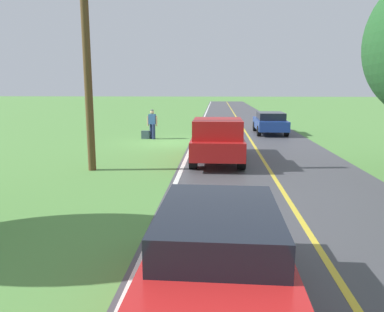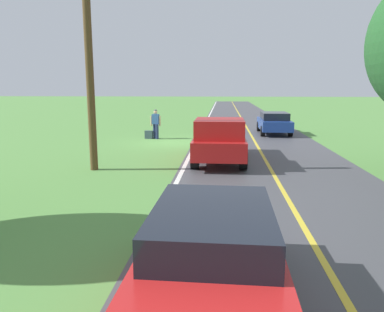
% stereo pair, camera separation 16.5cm
% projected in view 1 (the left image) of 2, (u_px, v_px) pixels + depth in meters
% --- Properties ---
extents(ground_plane, '(200.00, 200.00, 0.00)m').
position_uv_depth(ground_plane, '(169.00, 143.00, 20.70)').
color(ground_plane, '#568E42').
extents(road_surface, '(6.90, 120.00, 0.00)m').
position_uv_depth(road_surface, '(253.00, 143.00, 20.40)').
color(road_surface, '#47474C').
rests_on(road_surface, ground).
extents(lane_edge_line, '(0.16, 117.60, 0.00)m').
position_uv_depth(lane_edge_line, '(193.00, 143.00, 20.61)').
color(lane_edge_line, silver).
rests_on(lane_edge_line, ground).
extents(lane_centre_line, '(0.14, 117.60, 0.00)m').
position_uv_depth(lane_centre_line, '(253.00, 143.00, 20.40)').
color(lane_centre_line, gold).
rests_on(lane_centre_line, ground).
extents(hitchhiker_walking, '(0.62, 0.53, 1.75)m').
position_uv_depth(hitchhiker_walking, '(152.00, 122.00, 22.02)').
color(hitchhiker_walking, navy).
rests_on(hitchhiker_walking, ground).
extents(suitcase_carried, '(0.48, 0.24, 0.48)m').
position_uv_depth(suitcase_carried, '(145.00, 135.00, 22.14)').
color(suitcase_carried, '#384C56').
rests_on(suitcase_carried, ground).
extents(pickup_truck_passing, '(2.10, 5.40, 1.82)m').
position_uv_depth(pickup_truck_passing, '(217.00, 138.00, 15.26)').
color(pickup_truck_passing, '#B21919').
rests_on(pickup_truck_passing, ground).
extents(sedan_near_oncoming, '(1.94, 4.41, 1.41)m').
position_uv_depth(sedan_near_oncoming, '(270.00, 122.00, 24.51)').
color(sedan_near_oncoming, navy).
rests_on(sedan_near_oncoming, ground).
extents(sedan_ahead_same_lane, '(1.99, 4.43, 1.41)m').
position_uv_depth(sedan_ahead_same_lane, '(218.00, 257.00, 5.08)').
color(sedan_ahead_same_lane, red).
rests_on(sedan_ahead_same_lane, ground).
extents(utility_pole_roadside, '(0.28, 0.28, 7.66)m').
position_uv_depth(utility_pole_roadside, '(87.00, 64.00, 13.17)').
color(utility_pole_roadside, brown).
rests_on(utility_pole_roadside, ground).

